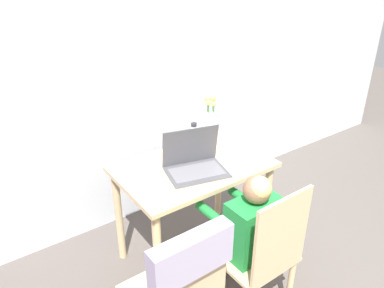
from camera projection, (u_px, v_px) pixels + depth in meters
The scene contains 8 objects.
wall_back at pixel (130, 64), 2.65m from camera, with size 6.40×0.05×2.50m.
dining_table at pixel (193, 180), 2.45m from camera, with size 0.97×0.62×0.74m.
chair_occupied at pixel (261, 255), 2.06m from camera, with size 0.41×0.41×0.91m.
chair_spare at pixel (183, 282), 1.70m from camera, with size 0.40×0.43×0.92m.
person_seated at pixel (246, 226), 2.11m from camera, with size 0.31×0.42×0.93m.
laptop at pixel (194, 161), 2.32m from camera, with size 0.42×0.34×0.26m.
flower_vase at pixel (210, 126), 2.61m from camera, with size 0.11×0.11×0.36m.
water_bottle at pixel (194, 140), 2.49m from camera, with size 0.06×0.06×0.23m.
Camera 1 is at (-1.15, -0.17, 1.93)m, focal length 35.00 mm.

